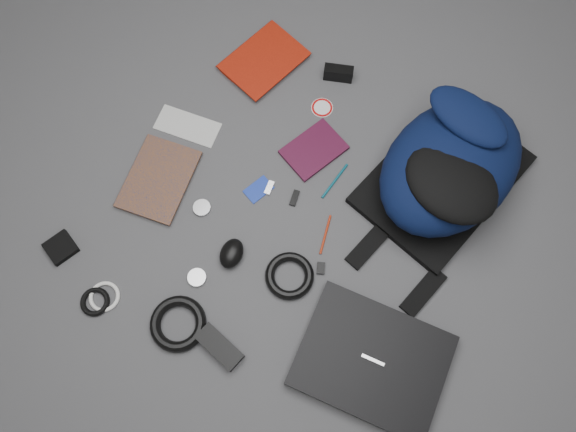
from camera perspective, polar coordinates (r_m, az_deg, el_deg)
The scene contains 24 objects.
ground at distance 1.67m, azimuth -0.00°, elevation -0.22°, with size 4.00×4.00×0.00m, color #4F4F51.
backpack at distance 1.68m, azimuth 16.21°, elevation 4.90°, with size 0.37×0.54×0.23m, color black, non-canonical shape.
laptop at distance 1.59m, azimuth 8.53°, elevation -14.32°, with size 0.39×0.30×0.04m, color black.
textbook_red at distance 1.95m, azimuth -4.51°, elevation 17.08°, with size 0.19×0.25×0.03m, color #941608.
comic_book at distance 1.79m, azimuth -15.65°, elevation 4.52°, with size 0.18×0.25×0.02m, color #BC610D.
envelope at distance 1.82m, azimuth -10.17°, elevation 8.98°, with size 0.20×0.09×0.00m, color silver.
dvd_case at distance 1.75m, azimuth 2.64°, elevation 6.74°, with size 0.13×0.18×0.01m, color #380A20.
compact_camera at distance 1.87m, azimuth 5.14°, elevation 14.25°, with size 0.09×0.03×0.05m, color black.
sticker_disc at distance 1.83m, azimuth 3.48°, elevation 10.92°, with size 0.07×0.07×0.00m, color white.
pen_teal at distance 1.72m, azimuth 4.77°, elevation 3.57°, with size 0.01×0.01×0.13m, color #0B5265.
pen_red at distance 1.66m, azimuth 3.82°, elevation -1.89°, with size 0.01×0.01×0.12m, color #AB280D.
id_badge at distance 1.71m, azimuth -3.01°, elevation 2.71°, with size 0.05×0.08×0.00m, color #1733AE.
usb_black at distance 1.69m, azimuth 0.67°, elevation 1.84°, with size 0.02×0.05×0.01m, color black.
usb_silver at distance 1.70m, azimuth -1.91°, elevation 2.89°, with size 0.02×0.04×0.01m, color silver.
key_fob at distance 1.63m, azimuth 3.35°, elevation -5.32°, with size 0.02×0.03×0.01m, color black.
mouse at distance 1.63m, azimuth -5.76°, elevation -3.80°, with size 0.07×0.09×0.05m, color black.
headphone_left at distance 1.70m, azimuth -8.74°, elevation 0.81°, with size 0.05×0.05×0.01m, color #ADADAF.
headphone_right at distance 1.64m, azimuth -9.24°, elevation -6.20°, with size 0.05×0.05×0.01m, color #BBBBBD.
cable_coil at distance 1.61m, azimuth 0.16°, elevation -6.09°, with size 0.14×0.14×0.03m, color black.
power_brick at distance 1.59m, azimuth -6.96°, elevation -13.06°, with size 0.14×0.06×0.03m, color black.
power_cord_coil at distance 1.62m, azimuth -11.10°, elevation -10.68°, with size 0.16×0.16×0.03m, color black.
pouch at distance 1.77m, azimuth -22.08°, elevation -3.00°, with size 0.08×0.08×0.02m, color black.
earbud_coil at distance 1.69m, azimuth -19.01°, elevation -8.24°, with size 0.08×0.08×0.02m, color black.
white_cable_coil at distance 1.69m, azimuth -18.16°, elevation -7.78°, with size 0.09×0.09×0.01m, color white.
Camera 1 is at (0.26, -0.47, 1.59)m, focal length 35.00 mm.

